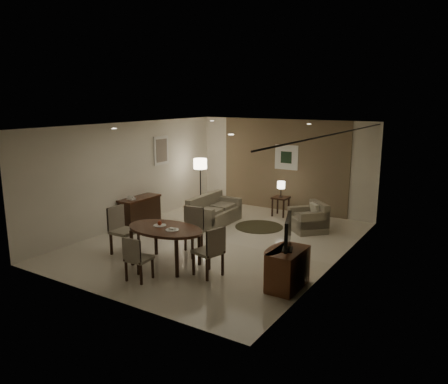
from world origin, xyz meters
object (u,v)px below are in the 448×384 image
Objects in this scene: chair_near at (139,258)px; armchair at (308,217)px; dining_table at (166,246)px; chair_far at (189,232)px; chair_left at (124,231)px; console_desk at (140,211)px; sofa at (215,210)px; side_table at (280,206)px; floor_lamp at (200,184)px; tv_cabinet at (288,269)px; chair_right at (208,251)px.

chair_near reaches higher than armchair.
dining_table is 0.73m from chair_far.
chair_near is 1.51m from chair_left.
console_desk is at bearing -112.36° from armchair.
sofa is 2.89× the size of side_table.
sofa is 2.46m from armchair.
console_desk is at bearing -100.48° from floor_lamp.
floor_lamp reaches higher than armchair.
tv_cabinet is at bearing -63.53° from side_table.
sofa is 1.58m from floor_lamp.
sofa is (-1.82, 2.99, -0.11)m from chair_right.
chair_right is 1.76× the size of side_table.
console_desk is at bearing 148.56° from chair_far.
tv_cabinet is 1.64× the size of side_table.
tv_cabinet is at bearing -16.33° from chair_far.
console_desk is 1.97m from sofa.
dining_table is at bearing -172.90° from tv_cabinet.
console_desk is 2.15m from chair_left.
side_table is at bearing 15.49° from floor_lamp.
console_desk is at bearing -133.94° from side_table.
dining_table is at bearing -90.11° from chair_near.
chair_near is 0.84× the size of chair_far.
dining_table reaches higher than console_desk.
tv_cabinet is 0.54× the size of dining_table.
side_table is at bearing 78.38° from chair_far.
sofa is 1.03× the size of floor_lamp.
sofa is at bearing 140.95° from tv_cabinet.
dining_table is (-2.51, -0.31, 0.04)m from tv_cabinet.
sofa is (0.36, 2.96, -0.14)m from chair_left.
dining_table is 1.71× the size of chair_right.
chair_far is 1.84× the size of side_table.
armchair is at bearing 67.03° from dining_table.
tv_cabinet is 1.53m from chair_right.
chair_near is 1.54× the size of side_table.
console_desk is 1.41× the size of chair_near.
armchair is 1.55m from side_table.
chair_far is (2.42, -1.10, 0.13)m from console_desk.
side_table is (0.36, 4.65, -0.11)m from dining_table.
chair_near is at bearing -33.58° from chair_right.
tv_cabinet is 0.88× the size of chair_left.
chair_right is (3.39, -1.79, 0.11)m from console_desk.
tv_cabinet is 4.28m from sofa.
chair_far is 0.64× the size of sofa.
chair_far is (0.04, 0.72, 0.12)m from dining_table.
chair_far is at bearing -161.56° from sofa.
console_desk is 2.26m from floor_lamp.
chair_near is 5.25m from floor_lamp.
chair_left is 2.18m from chair_right.
dining_table is 4.66m from side_table.
floor_lamp is at bearing -142.95° from armchair.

